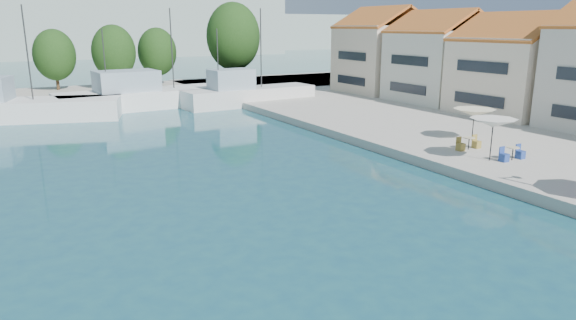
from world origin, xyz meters
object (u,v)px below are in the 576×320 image
trawler_04 (247,95)px  trawler_03 (152,97)px  umbrella_white (493,123)px  trawler_02 (6,109)px  umbrella_cream (474,113)px

trawler_04 → trawler_03: bearing=154.9°
trawler_03 → umbrella_white: bearing=-76.7°
trawler_02 → trawler_03: bearing=24.1°
umbrella_cream → trawler_02: bearing=135.1°
trawler_02 → umbrella_cream: (27.24, -27.18, 1.39)m
trawler_03 → umbrella_white: size_ratio=7.54×
trawler_03 → umbrella_white: trawler_03 is taller
trawler_04 → umbrella_cream: trawler_04 is taller
trawler_03 → trawler_02: bearing=-177.0°
umbrella_white → umbrella_cream: (3.49, 4.39, -0.33)m
trawler_02 → trawler_04: 22.25m
trawler_03 → trawler_04: (9.03, -3.55, 0.00)m
trawler_03 → umbrella_white: (10.61, -33.27, 1.72)m
umbrella_white → trawler_04: bearing=93.0°
trawler_04 → umbrella_white: trawler_04 is taller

